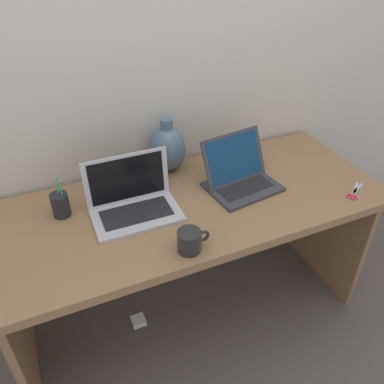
{
  "coord_description": "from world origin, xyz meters",
  "views": [
    {
      "loc": [
        -0.55,
        -1.25,
        1.78
      ],
      "look_at": [
        0.0,
        0.0,
        0.8
      ],
      "focal_mm": 37.26,
      "sensor_mm": 36.0,
      "label": 1
    }
  ],
  "objects_px": {
    "pen_cup": "(60,205)",
    "scissors": "(353,194)",
    "laptop_right": "(238,173)",
    "green_vase": "(167,148)",
    "laptop_left": "(132,197)",
    "power_brick": "(138,321)",
    "coffee_mug": "(190,241)"
  },
  "relations": [
    {
      "from": "coffee_mug",
      "to": "power_brick",
      "type": "height_order",
      "value": "coffee_mug"
    },
    {
      "from": "green_vase",
      "to": "pen_cup",
      "type": "bearing_deg",
      "value": -163.33
    },
    {
      "from": "power_brick",
      "to": "green_vase",
      "type": "bearing_deg",
      "value": 39.62
    },
    {
      "from": "laptop_left",
      "to": "scissors",
      "type": "relative_size",
      "value": 2.58
    },
    {
      "from": "laptop_left",
      "to": "green_vase",
      "type": "bearing_deg",
      "value": 43.56
    },
    {
      "from": "laptop_right",
      "to": "pen_cup",
      "type": "relative_size",
      "value": 1.86
    },
    {
      "from": "laptop_left",
      "to": "power_brick",
      "type": "height_order",
      "value": "laptop_left"
    },
    {
      "from": "laptop_left",
      "to": "pen_cup",
      "type": "distance_m",
      "value": 0.29
    },
    {
      "from": "power_brick",
      "to": "pen_cup",
      "type": "bearing_deg",
      "value": 161.81
    },
    {
      "from": "green_vase",
      "to": "coffee_mug",
      "type": "xyz_separation_m",
      "value": [
        -0.13,
        -0.55,
        -0.07
      ]
    },
    {
      "from": "coffee_mug",
      "to": "power_brick",
      "type": "relative_size",
      "value": 1.81
    },
    {
      "from": "green_vase",
      "to": "pen_cup",
      "type": "xyz_separation_m",
      "value": [
        -0.52,
        -0.16,
        -0.06
      ]
    },
    {
      "from": "power_brick",
      "to": "laptop_left",
      "type": "bearing_deg",
      "value": 0.38
    },
    {
      "from": "laptop_left",
      "to": "power_brick",
      "type": "relative_size",
      "value": 5.1
    },
    {
      "from": "laptop_right",
      "to": "coffee_mug",
      "type": "height_order",
      "value": "laptop_right"
    },
    {
      "from": "pen_cup",
      "to": "scissors",
      "type": "distance_m",
      "value": 1.25
    },
    {
      "from": "scissors",
      "to": "coffee_mug",
      "type": "bearing_deg",
      "value": -177.95
    },
    {
      "from": "laptop_right",
      "to": "scissors",
      "type": "distance_m",
      "value": 0.51
    },
    {
      "from": "laptop_left",
      "to": "scissors",
      "type": "distance_m",
      "value": 0.97
    },
    {
      "from": "laptop_right",
      "to": "power_brick",
      "type": "bearing_deg",
      "value": 178.52
    },
    {
      "from": "laptop_left",
      "to": "power_brick",
      "type": "bearing_deg",
      "value": -179.62
    },
    {
      "from": "pen_cup",
      "to": "power_brick",
      "type": "bearing_deg",
      "value": -18.19
    },
    {
      "from": "laptop_left",
      "to": "coffee_mug",
      "type": "height_order",
      "value": "laptop_left"
    },
    {
      "from": "laptop_left",
      "to": "coffee_mug",
      "type": "bearing_deg",
      "value": -69.11
    },
    {
      "from": "laptop_right",
      "to": "green_vase",
      "type": "bearing_deg",
      "value": 134.35
    },
    {
      "from": "laptop_right",
      "to": "green_vase",
      "type": "distance_m",
      "value": 0.35
    },
    {
      "from": "laptop_left",
      "to": "laptop_right",
      "type": "height_order",
      "value": "laptop_left"
    },
    {
      "from": "green_vase",
      "to": "scissors",
      "type": "xyz_separation_m",
      "value": [
        0.67,
        -0.53,
        -0.11
      ]
    },
    {
      "from": "laptop_right",
      "to": "pen_cup",
      "type": "bearing_deg",
      "value": 173.14
    },
    {
      "from": "coffee_mug",
      "to": "scissors",
      "type": "relative_size",
      "value": 0.91
    },
    {
      "from": "laptop_right",
      "to": "pen_cup",
      "type": "height_order",
      "value": "laptop_right"
    },
    {
      "from": "power_brick",
      "to": "coffee_mug",
      "type": "bearing_deg",
      "value": -63.5
    }
  ]
}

